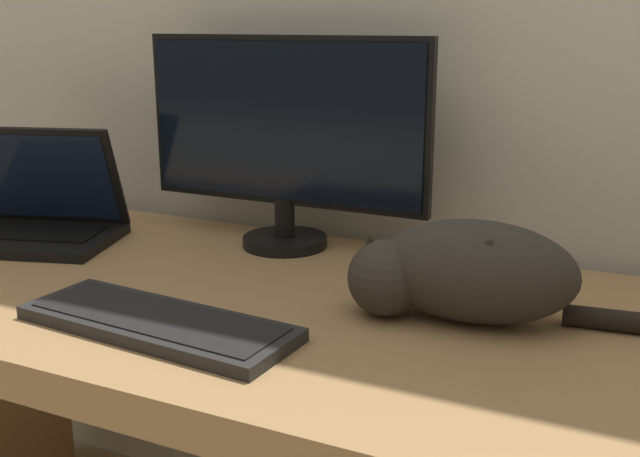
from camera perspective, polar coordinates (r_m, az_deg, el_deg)
name	(u,v)px	position (r m, az deg, el deg)	size (l,w,h in m)	color
desk	(234,366)	(1.33, -6.60, -10.34)	(1.59, 0.73, 0.71)	#A37A4C
monitor	(284,135)	(1.46, -2.76, 7.11)	(0.59, 0.17, 0.41)	black
laptop	(36,218)	(1.64, -20.80, 0.72)	(0.38, 0.31, 0.23)	black
external_keyboard	(158,323)	(1.13, -12.27, -7.03)	(0.44, 0.18, 0.02)	black
cat	(464,271)	(1.14, 10.91, -3.19)	(0.50, 0.19, 0.16)	#332D28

